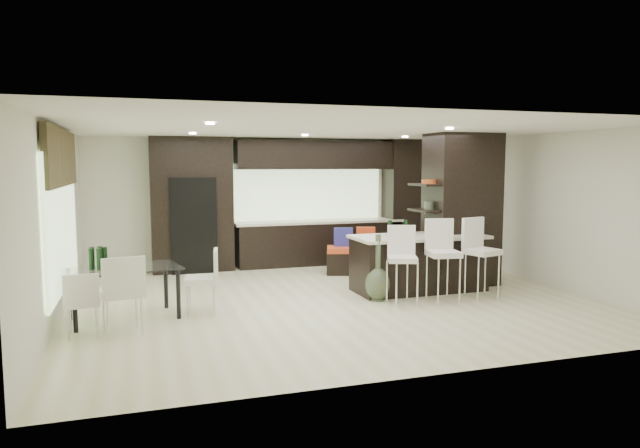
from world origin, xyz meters
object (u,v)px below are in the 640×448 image
object	(u,v)px
kitchen_island	(419,263)
chair_near	(122,298)
stool_left	(402,273)
floor_vase	(378,268)
chair_end	(201,284)
stool_mid	(443,269)
dining_table	(124,294)
stool_right	(482,266)
chair_far	(83,307)
bench	(362,260)

from	to	relation	value
kitchen_island	chair_near	bearing A→B (deg)	-166.99
stool_left	floor_vase	xyz separation A→B (m)	(-0.26, 0.35, 0.04)
chair_end	stool_mid	bearing A→B (deg)	-87.78
dining_table	chair_near	bearing A→B (deg)	-101.78
chair_end	stool_right	bearing A→B (deg)	-86.77
stool_left	stool_mid	size ratio (longest dim) A/B	0.93
chair_end	chair_far	bearing A→B (deg)	123.43
stool_right	chair_near	xyz separation A→B (m)	(-5.47, -0.35, -0.05)
kitchen_island	stool_right	world-z (taller)	stool_right
floor_vase	chair_near	bearing A→B (deg)	-169.49
chair_end	bench	bearing A→B (deg)	-49.07
stool_mid	chair_near	size ratio (longest dim) A/B	1.10
bench	stool_mid	bearing A→B (deg)	-63.57
stool_mid	dining_table	world-z (taller)	stool_mid
stool_right	chair_far	size ratio (longest dim) A/B	1.37
stool_left	bench	size ratio (longest dim) A/B	0.71
stool_mid	chair_far	bearing A→B (deg)	-167.84
stool_left	chair_far	world-z (taller)	stool_left
kitchen_island	bench	size ratio (longest dim) A/B	1.65
bench	chair_near	bearing A→B (deg)	-128.60
kitchen_island	floor_vase	distance (m)	1.06
dining_table	chair_near	xyz separation A→B (m)	(0.00, -0.76, 0.11)
stool_mid	chair_end	xyz separation A→B (m)	(-3.71, 0.41, -0.09)
kitchen_island	floor_vase	xyz separation A→B (m)	(-0.96, -0.46, 0.05)
stool_right	chair_near	size ratio (longest dim) A/B	1.10
floor_vase	chair_far	world-z (taller)	floor_vase
floor_vase	dining_table	world-z (taller)	floor_vase
stool_left	chair_end	bearing A→B (deg)	-167.52
bench	dining_table	distance (m)	4.89
stool_right	dining_table	xyz separation A→B (m)	(-5.47, 0.41, -0.16)
kitchen_island	bench	world-z (taller)	kitchen_island
stool_left	dining_table	world-z (taller)	stool_left
bench	chair_near	distance (m)	5.27
stool_mid	stool_right	size ratio (longest dim) A/B	1.00
stool_right	stool_mid	bearing A→B (deg)	164.96
bench	kitchen_island	bearing A→B (deg)	-59.73
stool_right	dining_table	bearing A→B (deg)	160.64
bench	floor_vase	xyz separation A→B (m)	(-0.59, -2.17, 0.26)
chair_far	floor_vase	bearing A→B (deg)	6.44
stool_right	dining_table	size ratio (longest dim) A/B	0.70
floor_vase	dining_table	xyz separation A→B (m)	(-3.81, 0.05, -0.17)
kitchen_island	stool_left	xyz separation A→B (m)	(-0.70, -0.81, 0.01)
stool_left	stool_right	xyz separation A→B (m)	(1.40, -0.02, 0.03)
stool_mid	dining_table	size ratio (longest dim) A/B	0.70
stool_left	chair_end	distance (m)	3.03
kitchen_island	dining_table	bearing A→B (deg)	-175.85
stool_mid	stool_right	bearing A→B (deg)	8.92
kitchen_island	stool_left	size ratio (longest dim) A/B	2.34
stool_mid	chair_far	size ratio (longest dim) A/B	1.37
chair_far	kitchen_island	bearing A→B (deg)	9.78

